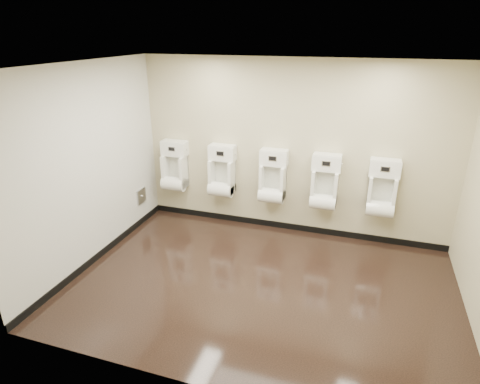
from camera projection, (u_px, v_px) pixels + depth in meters
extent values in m
cube|color=black|center=(261.00, 286.00, 5.33)|extent=(5.00, 3.50, 0.00)
cube|color=silver|center=(267.00, 66.00, 4.28)|extent=(5.00, 3.50, 0.00)
cube|color=#BBB38C|center=(292.00, 150.00, 6.35)|extent=(5.00, 0.02, 2.80)
cube|color=#BBB38C|center=(209.00, 263.00, 3.26)|extent=(5.00, 0.02, 2.80)
cube|color=#BBB38C|center=(88.00, 168.00, 5.52)|extent=(0.02, 3.50, 2.80)
cube|color=silver|center=(89.00, 168.00, 5.52)|extent=(0.01, 3.50, 2.80)
cube|color=black|center=(288.00, 226.00, 6.84)|extent=(5.00, 0.02, 0.10)
cube|color=black|center=(102.00, 253.00, 6.03)|extent=(0.02, 3.50, 0.10)
cube|color=#9E9EA3|center=(141.00, 196.00, 6.91)|extent=(0.03, 0.25, 0.25)
cylinder|color=silver|center=(142.00, 196.00, 6.91)|extent=(0.02, 0.04, 0.04)
cube|color=white|center=(175.00, 171.00, 7.00)|extent=(0.40, 0.29, 0.56)
cube|color=silver|center=(177.00, 168.00, 7.07)|extent=(0.30, 0.01, 0.44)
cylinder|color=white|center=(174.00, 184.00, 7.01)|extent=(0.40, 0.24, 0.24)
cube|color=white|center=(175.00, 148.00, 6.88)|extent=(0.44, 0.21, 0.24)
cube|color=black|center=(172.00, 149.00, 6.78)|extent=(0.11, 0.01, 0.06)
cube|color=silver|center=(172.00, 149.00, 6.78)|extent=(0.13, 0.01, 0.08)
cylinder|color=silver|center=(187.00, 150.00, 6.82)|extent=(0.01, 0.03, 0.03)
cube|color=white|center=(222.00, 177.00, 6.75)|extent=(0.40, 0.29, 0.56)
cube|color=silver|center=(224.00, 173.00, 6.82)|extent=(0.30, 0.01, 0.44)
cylinder|color=white|center=(221.00, 189.00, 6.76)|extent=(0.40, 0.24, 0.24)
cube|color=white|center=(222.00, 153.00, 6.63)|extent=(0.44, 0.21, 0.24)
cube|color=black|center=(220.00, 154.00, 6.53)|extent=(0.11, 0.01, 0.06)
cube|color=silver|center=(220.00, 154.00, 6.53)|extent=(0.13, 0.01, 0.08)
cylinder|color=silver|center=(235.00, 154.00, 6.57)|extent=(0.01, 0.03, 0.03)
cube|color=white|center=(273.00, 182.00, 6.50)|extent=(0.40, 0.29, 0.56)
cube|color=silver|center=(274.00, 178.00, 6.56)|extent=(0.30, 0.01, 0.44)
cylinder|color=white|center=(271.00, 196.00, 6.51)|extent=(0.40, 0.24, 0.24)
cube|color=white|center=(274.00, 158.00, 6.38)|extent=(0.44, 0.21, 0.24)
cube|color=black|center=(272.00, 159.00, 6.27)|extent=(0.11, 0.01, 0.06)
cube|color=silver|center=(272.00, 159.00, 6.28)|extent=(0.13, 0.01, 0.08)
cylinder|color=silver|center=(288.00, 159.00, 6.31)|extent=(0.01, 0.03, 0.03)
cube|color=white|center=(324.00, 188.00, 6.26)|extent=(0.40, 0.29, 0.56)
cube|color=silver|center=(325.00, 184.00, 6.33)|extent=(0.30, 0.01, 0.44)
cylinder|color=white|center=(323.00, 202.00, 6.27)|extent=(0.40, 0.24, 0.24)
cube|color=white|center=(327.00, 163.00, 6.14)|extent=(0.44, 0.21, 0.24)
cube|color=black|center=(326.00, 164.00, 6.04)|extent=(0.11, 0.01, 0.06)
cube|color=silver|center=(326.00, 164.00, 6.04)|extent=(0.13, 0.01, 0.08)
cylinder|color=silver|center=(342.00, 164.00, 6.08)|extent=(0.01, 0.03, 0.03)
cube|color=white|center=(381.00, 195.00, 6.02)|extent=(0.40, 0.29, 0.56)
cube|color=silver|center=(382.00, 190.00, 6.08)|extent=(0.30, 0.01, 0.44)
cylinder|color=white|center=(380.00, 209.00, 6.02)|extent=(0.40, 0.24, 0.24)
cube|color=white|center=(385.00, 168.00, 5.90)|extent=(0.44, 0.21, 0.24)
cube|color=black|center=(385.00, 169.00, 5.79)|extent=(0.11, 0.01, 0.06)
cube|color=silver|center=(385.00, 169.00, 5.80)|extent=(0.13, 0.01, 0.08)
cylinder|color=silver|center=(401.00, 170.00, 5.83)|extent=(0.01, 0.03, 0.03)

